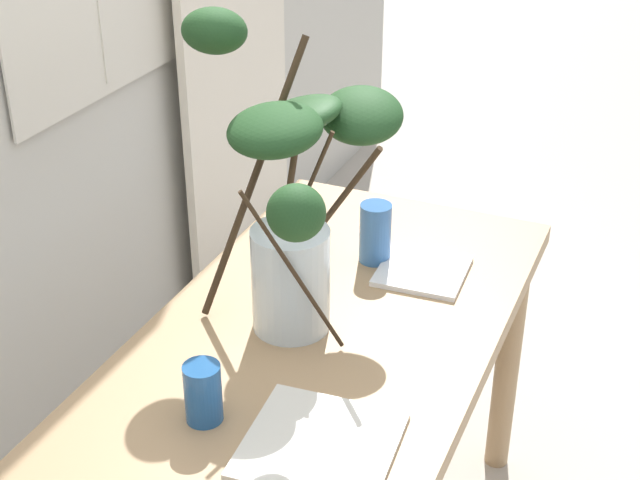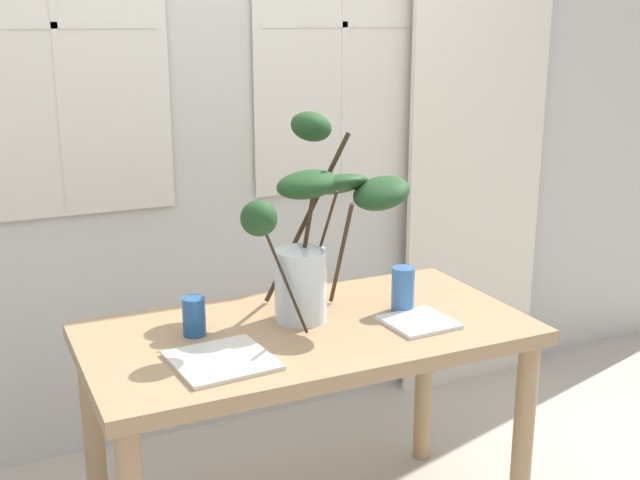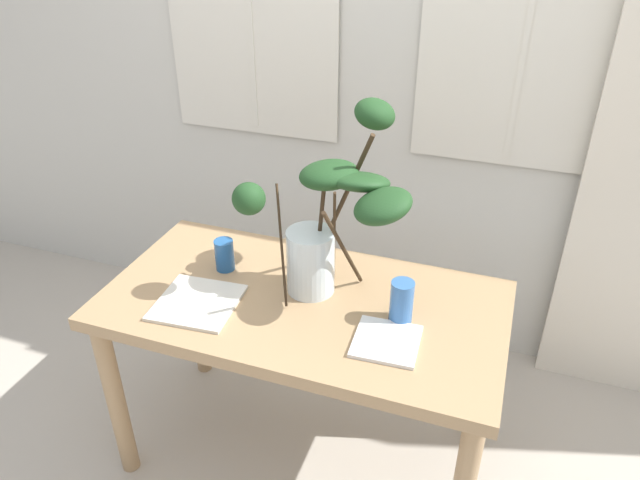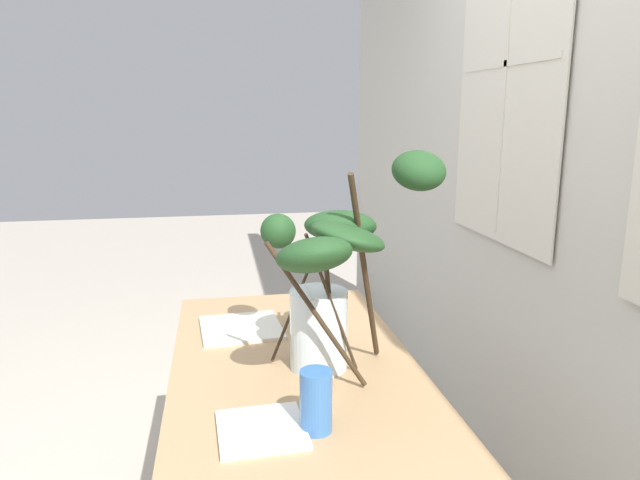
{
  "view_description": "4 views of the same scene",
  "coord_description": "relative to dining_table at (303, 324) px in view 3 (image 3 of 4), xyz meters",
  "views": [
    {
      "loc": [
        -1.52,
        -0.66,
        1.91
      ],
      "look_at": [
        0.08,
        0.03,
        0.96
      ],
      "focal_mm": 52.4,
      "sensor_mm": 36.0,
      "label": 1
    },
    {
      "loc": [
        -0.96,
        -2.14,
        1.71
      ],
      "look_at": [
        0.07,
        0.05,
        1.04
      ],
      "focal_mm": 44.91,
      "sensor_mm": 36.0,
      "label": 2
    },
    {
      "loc": [
        0.61,
        -1.55,
        2.0
      ],
      "look_at": [
        0.05,
        0.04,
        1.0
      ],
      "focal_mm": 33.32,
      "sensor_mm": 36.0,
      "label": 3
    },
    {
      "loc": [
        1.54,
        -0.21,
        1.51
      ],
      "look_at": [
        -0.04,
        0.08,
        1.15
      ],
      "focal_mm": 32.2,
      "sensor_mm": 36.0,
      "label": 4
    }
  ],
  "objects": [
    {
      "name": "ground",
      "position": [
        0.0,
        0.0,
        -0.67
      ],
      "size": [
        14.0,
        14.0,
        0.0
      ],
      "primitive_type": "plane",
      "color": "#B7AD9E"
    },
    {
      "name": "back_wall_with_windows",
      "position": [
        0.0,
        0.97,
        0.75
      ],
      "size": [
        5.91,
        0.14,
        2.82
      ],
      "color": "beige",
      "rests_on": "ground"
    },
    {
      "name": "dining_table",
      "position": [
        0.0,
        0.0,
        0.0
      ],
      "size": [
        1.39,
        0.72,
        0.77
      ],
      "color": "tan",
      "rests_on": "ground"
    },
    {
      "name": "vase_with_branches",
      "position": [
        0.07,
        0.09,
        0.41
      ],
      "size": [
        0.62,
        0.51,
        0.66
      ],
      "color": "silver",
      "rests_on": "dining_table"
    },
    {
      "name": "drinking_glass_blue_left",
      "position": [
        -0.34,
        0.09,
        0.17
      ],
      "size": [
        0.07,
        0.07,
        0.12
      ],
      "primitive_type": "cylinder",
      "color": "#235693",
      "rests_on": "dining_table"
    },
    {
      "name": "drinking_glass_blue_right",
      "position": [
        0.34,
        0.0,
        0.18
      ],
      "size": [
        0.08,
        0.08,
        0.15
      ],
      "primitive_type": "cylinder",
      "color": "#386BAD",
      "rests_on": "dining_table"
    },
    {
      "name": "plate_square_left",
      "position": [
        -0.33,
        -0.15,
        0.11
      ],
      "size": [
        0.29,
        0.29,
        0.01
      ],
      "primitive_type": "cube",
      "rotation": [
        0.0,
        0.0,
        0.08
      ],
      "color": "silver",
      "rests_on": "dining_table"
    },
    {
      "name": "plate_square_right",
      "position": [
        0.33,
        -0.13,
        0.11
      ],
      "size": [
        0.21,
        0.21,
        0.01
      ],
      "primitive_type": "cube",
      "rotation": [
        0.0,
        0.0,
        0.05
      ],
      "color": "white",
      "rests_on": "dining_table"
    }
  ]
}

